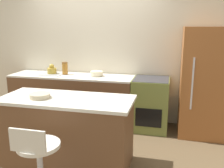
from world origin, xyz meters
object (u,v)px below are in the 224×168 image
at_px(oven_range, 150,104).
at_px(kettle, 52,70).
at_px(stool_chair, 39,162).
at_px(refrigerator, 203,82).
at_px(mixing_bowl, 97,73).

height_order(oven_range, kettle, kettle).
bearing_deg(stool_chair, refrigerator, 50.41).
distance_m(oven_range, mixing_bowl, 1.11).
bearing_deg(oven_range, kettle, 179.12).
bearing_deg(mixing_bowl, refrigerator, -1.50).
relative_size(oven_range, kettle, 4.93).
distance_m(stool_chair, kettle, 2.46).
distance_m(kettle, mixing_bowl, 0.89).
bearing_deg(kettle, stool_chair, -66.99).
height_order(oven_range, refrigerator, refrigerator).
relative_size(refrigerator, mixing_bowl, 8.01).
height_order(oven_range, stool_chair, oven_range).
relative_size(oven_range, stool_chair, 1.05).
relative_size(oven_range, mixing_bowl, 4.08).
xyz_separation_m(refrigerator, mixing_bowl, (-1.84, 0.05, 0.06)).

